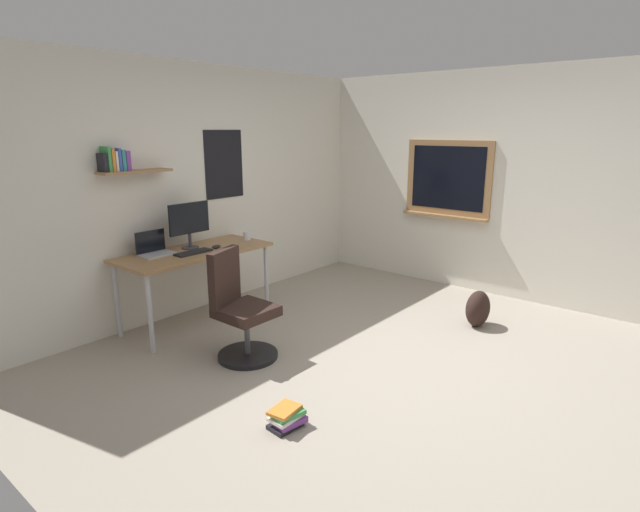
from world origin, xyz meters
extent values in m
plane|color=#9E9384|center=(0.00, 0.00, 0.00)|extent=(5.20, 5.20, 0.00)
cube|color=silver|center=(0.00, 2.45, 1.30)|extent=(5.00, 0.10, 2.60)
cube|color=#997047|center=(-0.84, 2.30, 1.55)|extent=(0.68, 0.20, 0.02)
cube|color=black|center=(0.29, 2.39, 1.55)|extent=(0.52, 0.01, 0.74)
cube|color=black|center=(-1.13, 2.33, 1.64)|extent=(0.03, 0.14, 0.16)
cube|color=#3D934C|center=(-1.09, 2.33, 1.67)|extent=(0.03, 0.14, 0.22)
cube|color=orange|center=(-1.06, 2.33, 1.66)|extent=(0.03, 0.14, 0.20)
cube|color=silver|center=(-1.03, 2.33, 1.65)|extent=(0.02, 0.14, 0.18)
cube|color=#3851B2|center=(-1.00, 2.33, 1.66)|extent=(0.03, 0.14, 0.20)
cube|color=teal|center=(-0.96, 2.33, 1.66)|extent=(0.04, 0.14, 0.19)
cube|color=#7A3D99|center=(-0.92, 2.33, 1.65)|extent=(0.04, 0.14, 0.18)
cube|color=silver|center=(2.45, 0.00, 1.30)|extent=(0.10, 5.00, 2.60)
cube|color=#997047|center=(2.38, 0.72, 1.35)|extent=(0.04, 1.10, 0.90)
cube|color=black|center=(2.37, 0.72, 1.35)|extent=(0.01, 0.94, 0.76)
cube|color=#997047|center=(2.34, 0.72, 0.89)|extent=(0.12, 1.10, 0.03)
cube|color=#997047|center=(-0.44, 2.03, 0.74)|extent=(1.53, 0.68, 0.03)
cylinder|color=#B7B7BC|center=(-1.14, 1.75, 0.36)|extent=(0.04, 0.04, 0.73)
cylinder|color=#B7B7BC|center=(0.27, 1.75, 0.36)|extent=(0.04, 0.04, 0.73)
cylinder|color=#B7B7BC|center=(-1.14, 2.31, 0.36)|extent=(0.04, 0.04, 0.73)
cylinder|color=#B7B7BC|center=(0.27, 2.31, 0.36)|extent=(0.04, 0.04, 0.73)
cylinder|color=black|center=(-0.66, 1.04, 0.02)|extent=(0.52, 0.52, 0.04)
cylinder|color=#4C4C51|center=(-0.66, 1.04, 0.21)|extent=(0.05, 0.05, 0.34)
cube|color=black|center=(-0.66, 1.04, 0.42)|extent=(0.44, 0.44, 0.09)
cube|color=black|center=(-0.73, 1.23, 0.71)|extent=(0.40, 0.19, 0.48)
cube|color=#ADAFB5|center=(-0.78, 2.15, 0.77)|extent=(0.31, 0.21, 0.02)
cube|color=black|center=(-0.78, 2.25, 0.88)|extent=(0.31, 0.01, 0.21)
cylinder|color=#38383D|center=(-0.40, 2.15, 0.77)|extent=(0.17, 0.17, 0.01)
cylinder|color=#38383D|center=(-0.40, 2.15, 0.84)|extent=(0.03, 0.03, 0.14)
cube|color=black|center=(-0.40, 2.14, 1.07)|extent=(0.46, 0.02, 0.31)
cube|color=black|center=(-0.51, 1.95, 0.77)|extent=(0.37, 0.13, 0.02)
ellipsoid|color=#262628|center=(-0.23, 1.95, 0.78)|extent=(0.10, 0.06, 0.03)
cylinder|color=silver|center=(0.23, 2.00, 0.81)|extent=(0.08, 0.08, 0.09)
ellipsoid|color=black|center=(1.30, -0.20, 0.18)|extent=(0.32, 0.22, 0.37)
cube|color=black|center=(-1.22, 0.06, 0.01)|extent=(0.22, 0.17, 0.03)
cube|color=#7A3D99|center=(-1.20, 0.05, 0.05)|extent=(0.23, 0.18, 0.04)
cube|color=silver|center=(-1.22, 0.06, 0.08)|extent=(0.21, 0.16, 0.02)
cube|color=#3D934C|center=(-1.20, 0.05, 0.10)|extent=(0.23, 0.18, 0.03)
cube|color=orange|center=(-1.22, 0.06, 0.13)|extent=(0.23, 0.17, 0.02)
camera|label=1|loc=(-3.34, -2.00, 1.94)|focal=28.06mm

